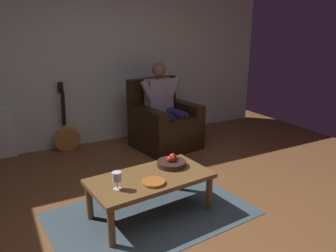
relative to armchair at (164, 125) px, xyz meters
The scene contains 10 objects.
ground_plane 2.29m from the armchair, 69.65° to the left, with size 6.69×6.69×0.00m, color brown.
wall_back 1.44m from the armchair, 41.55° to the right, with size 5.83×0.06×2.63m, color silver.
rug 1.85m from the armchair, 58.52° to the left, with size 1.79×1.17×0.01m, color #3A4B53.
armchair is the anchor object (origin of this frame).
person_seated 0.31m from the armchair, 99.22° to the left, with size 0.66×0.65×1.20m.
coffee_table 1.82m from the armchair, 58.52° to the left, with size 1.14×0.67×0.38m.
guitar 1.38m from the armchair, 21.10° to the right, with size 0.35×0.23×0.96m.
wine_glass_near 2.09m from the armchair, 51.70° to the left, with size 0.08×0.08×0.15m.
fruit_bowl 1.58m from the armchair, 65.03° to the left, with size 0.28×0.28×0.11m.
decorative_dish 1.96m from the armchair, 59.75° to the left, with size 0.20×0.20×0.02m, color #B76228.
Camera 1 is at (1.29, 1.85, 1.66)m, focal length 34.72 mm.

